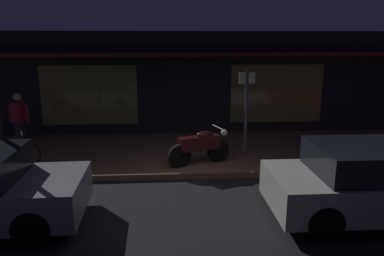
{
  "coord_description": "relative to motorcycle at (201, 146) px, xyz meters",
  "views": [
    {
      "loc": [
        -0.52,
        -7.26,
        3.32
      ],
      "look_at": [
        0.1,
        2.4,
        0.95
      ],
      "focal_mm": 33.82,
      "sensor_mm": 36.0,
      "label": 1
    }
  ],
  "objects": [
    {
      "name": "bicycle_parked",
      "position": [
        -4.86,
        -0.18,
        -0.14
      ],
      "size": [
        1.53,
        0.72,
        0.91
      ],
      "color": "black",
      "rests_on": "sidewalk_slab"
    },
    {
      "name": "parked_car_far",
      "position": [
        3.1,
        -2.78,
        0.06
      ],
      "size": [
        4.11,
        1.79,
        1.42
      ],
      "color": "black",
      "rests_on": "ground_plane"
    },
    {
      "name": "storefront_building",
      "position": [
        -0.27,
        4.71,
        1.16
      ],
      "size": [
        18.0,
        3.3,
        3.6
      ],
      "color": "black",
      "rests_on": "ground_plane"
    },
    {
      "name": "ground_plane",
      "position": [
        -0.27,
        -1.68,
        -0.65
      ],
      "size": [
        60.0,
        60.0,
        0.0
      ],
      "primitive_type": "plane",
      "color": "black"
    },
    {
      "name": "sign_post",
      "position": [
        1.34,
        0.82,
        0.86
      ],
      "size": [
        0.44,
        0.09,
        2.4
      ],
      "color": "#47474C",
      "rests_on": "sidewalk_slab"
    },
    {
      "name": "sidewalk_slab",
      "position": [
        -0.27,
        1.32,
        -0.57
      ],
      "size": [
        18.0,
        4.0,
        0.15
      ],
      "primitive_type": "cube",
      "color": "brown",
      "rests_on": "ground_plane"
    },
    {
      "name": "motorcycle",
      "position": [
        0.0,
        0.0,
        0.0
      ],
      "size": [
        1.64,
        0.78,
        0.97
      ],
      "color": "black",
      "rests_on": "sidewalk_slab"
    },
    {
      "name": "person_photographer",
      "position": [
        -5.17,
        1.67,
        0.38
      ],
      "size": [
        0.62,
        0.41,
        1.67
      ],
      "color": "#28232D",
      "rests_on": "sidewalk_slab"
    }
  ]
}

